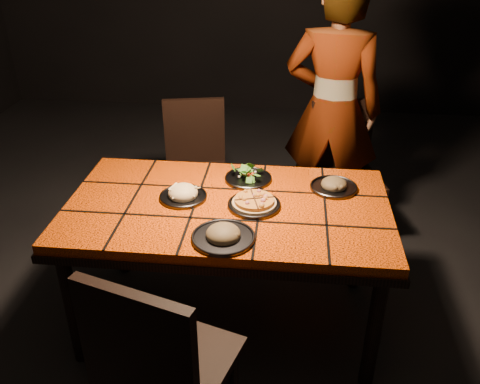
# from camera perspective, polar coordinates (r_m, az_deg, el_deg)

# --- Properties ---
(room_shell) EXTENTS (6.04, 7.04, 3.08)m
(room_shell) POSITION_cam_1_polar(r_m,az_deg,el_deg) (2.23, -1.63, 15.52)
(room_shell) COLOR black
(room_shell) RESTS_ON ground
(dining_table) EXTENTS (1.62, 0.92, 0.75)m
(dining_table) POSITION_cam_1_polar(r_m,az_deg,el_deg) (2.56, -1.37, -2.84)
(dining_table) COLOR #E74C07
(dining_table) RESTS_ON ground
(chair_near) EXTENTS (0.56, 0.56, 0.99)m
(chair_near) POSITION_cam_1_polar(r_m,az_deg,el_deg) (1.99, -9.14, -18.50)
(chair_near) COLOR black
(chair_near) RESTS_ON ground
(chair_far_left) EXTENTS (0.49, 0.49, 0.92)m
(chair_far_left) POSITION_cam_1_polar(r_m,az_deg,el_deg) (3.51, -4.98, 3.75)
(chair_far_left) COLOR black
(chair_far_left) RESTS_ON ground
(chair_far_right) EXTENTS (0.51, 0.51, 0.94)m
(chair_far_right) POSITION_cam_1_polar(r_m,az_deg,el_deg) (3.49, 11.53, 3.25)
(chair_far_right) COLOR black
(chair_far_right) RESTS_ON ground
(diner) EXTENTS (0.70, 0.52, 1.75)m
(diner) POSITION_cam_1_polar(r_m,az_deg,el_deg) (3.42, 10.33, 9.03)
(diner) COLOR brown
(diner) RESTS_ON ground
(plate_pizza) EXTENTS (0.27, 0.27, 0.04)m
(plate_pizza) POSITION_cam_1_polar(r_m,az_deg,el_deg) (2.49, 1.61, -1.28)
(plate_pizza) COLOR #3D3C42
(plate_pizza) RESTS_ON dining_table
(plate_pasta) EXTENTS (0.24, 0.24, 0.08)m
(plate_pasta) POSITION_cam_1_polar(r_m,az_deg,el_deg) (2.57, -6.41, -0.27)
(plate_pasta) COLOR #3D3C42
(plate_pasta) RESTS_ON dining_table
(plate_salad) EXTENTS (0.25, 0.25, 0.07)m
(plate_salad) POSITION_cam_1_polar(r_m,az_deg,el_deg) (2.73, 0.94, 1.84)
(plate_salad) COLOR #3D3C42
(plate_salad) RESTS_ON dining_table
(plate_mushroom_a) EXTENTS (0.28, 0.28, 0.09)m
(plate_mushroom_a) POSITION_cam_1_polar(r_m,az_deg,el_deg) (2.24, -1.90, -4.79)
(plate_mushroom_a) COLOR #3D3C42
(plate_mushroom_a) RESTS_ON dining_table
(plate_mushroom_b) EXTENTS (0.25, 0.25, 0.08)m
(plate_mushroom_b) POSITION_cam_1_polar(r_m,az_deg,el_deg) (2.69, 10.50, 0.78)
(plate_mushroom_b) COLOR #3D3C42
(plate_mushroom_b) RESTS_ON dining_table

